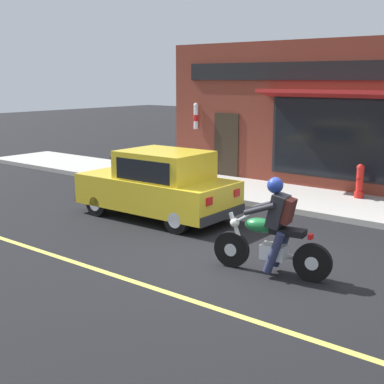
{
  "coord_description": "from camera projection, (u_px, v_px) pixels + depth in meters",
  "views": [
    {
      "loc": [
        -7.44,
        -4.78,
        3.16
      ],
      "look_at": [
        0.62,
        1.68,
        0.95
      ],
      "focal_mm": 50.0,
      "sensor_mm": 36.0,
      "label": 1
    }
  ],
  "objects": [
    {
      "name": "ground_plane",
      "position": [
        245.0,
        264.0,
        9.26
      ],
      "size": [
        80.0,
        80.0,
        0.0
      ],
      "primitive_type": "plane",
      "color": "black"
    },
    {
      "name": "sidewalk_curb",
      "position": [
        252.0,
        192.0,
        14.84
      ],
      "size": [
        2.6,
        22.0,
        0.14
      ],
      "primitive_type": "cube",
      "color": "#ADAAA3",
      "rests_on": "ground"
    },
    {
      "name": "lane_stripe",
      "position": [
        53.0,
        255.0,
        9.72
      ],
      "size": [
        0.12,
        19.8,
        0.01
      ],
      "primitive_type": "cube",
      "color": "#D1C64C",
      "rests_on": "ground"
    },
    {
      "name": "storefront_building",
      "position": [
        306.0,
        116.0,
        15.11
      ],
      "size": [
        1.25,
        9.18,
        4.2
      ],
      "color": "maroon",
      "rests_on": "ground"
    },
    {
      "name": "motorcycle_with_rider",
      "position": [
        273.0,
        234.0,
        8.66
      ],
      "size": [
        0.68,
        2.01,
        1.62
      ],
      "color": "black",
      "rests_on": "ground"
    },
    {
      "name": "car_hatchback",
      "position": [
        158.0,
        185.0,
        12.15
      ],
      "size": [
        1.71,
        3.81,
        1.57
      ],
      "color": "black",
      "rests_on": "ground"
    },
    {
      "name": "fire_hydrant",
      "position": [
        360.0,
        181.0,
        13.66
      ],
      "size": [
        0.36,
        0.24,
        0.88
      ],
      "color": "red",
      "rests_on": "sidewalk_curb"
    }
  ]
}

